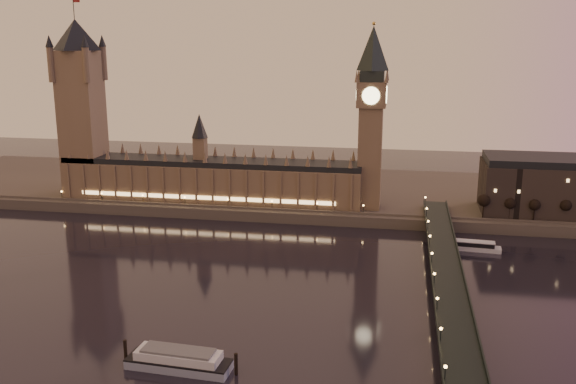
# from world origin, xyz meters

# --- Properties ---
(ground) EXTENTS (700.00, 700.00, 0.00)m
(ground) POSITION_xyz_m (0.00, 0.00, 0.00)
(ground) COLOR black
(ground) RESTS_ON ground
(far_embankment) EXTENTS (560.00, 130.00, 6.00)m
(far_embankment) POSITION_xyz_m (30.00, 165.00, 3.00)
(far_embankment) COLOR #423D35
(far_embankment) RESTS_ON ground
(palace_of_westminster) EXTENTS (180.00, 26.62, 52.00)m
(palace_of_westminster) POSITION_xyz_m (-40.12, 120.99, 21.71)
(palace_of_westminster) COLOR brown
(palace_of_westminster) RESTS_ON ground
(victoria_tower) EXTENTS (31.68, 31.68, 118.00)m
(victoria_tower) POSITION_xyz_m (-120.00, 121.00, 65.79)
(victoria_tower) COLOR brown
(victoria_tower) RESTS_ON ground
(big_ben) EXTENTS (17.68, 17.68, 104.00)m
(big_ben) POSITION_xyz_m (53.99, 120.99, 63.95)
(big_ben) COLOR brown
(big_ben) RESTS_ON ground
(westminster_bridge) EXTENTS (13.20, 260.00, 15.30)m
(westminster_bridge) POSITION_xyz_m (91.61, 0.00, 5.52)
(westminster_bridge) COLOR black
(westminster_bridge) RESTS_ON ground
(bare_tree_0) EXTENTS (6.28, 6.28, 12.77)m
(bare_tree_0) POSITION_xyz_m (117.43, 109.00, 15.54)
(bare_tree_0) COLOR black
(bare_tree_0) RESTS_ON ground
(bare_tree_1) EXTENTS (6.28, 6.28, 12.77)m
(bare_tree_1) POSITION_xyz_m (130.58, 109.00, 15.54)
(bare_tree_1) COLOR black
(bare_tree_1) RESTS_ON ground
(bare_tree_2) EXTENTS (6.28, 6.28, 12.77)m
(bare_tree_2) POSITION_xyz_m (143.73, 109.00, 15.54)
(bare_tree_2) COLOR black
(bare_tree_2) RESTS_ON ground
(bare_tree_3) EXTENTS (6.28, 6.28, 12.77)m
(bare_tree_3) POSITION_xyz_m (156.88, 109.00, 15.54)
(bare_tree_3) COLOR black
(bare_tree_3) RESTS_ON ground
(cruise_boat_b) EXTENTS (25.96, 8.26, 4.72)m
(cruise_boat_b) POSITION_xyz_m (108.77, 72.41, 2.08)
(cruise_boat_b) COLOR silver
(cruise_boat_b) RESTS_ON ground
(moored_barge) EXTENTS (39.02, 11.62, 7.17)m
(moored_barge) POSITION_xyz_m (4.33, -62.80, 3.02)
(moored_barge) COLOR #818DA4
(moored_barge) RESTS_ON ground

